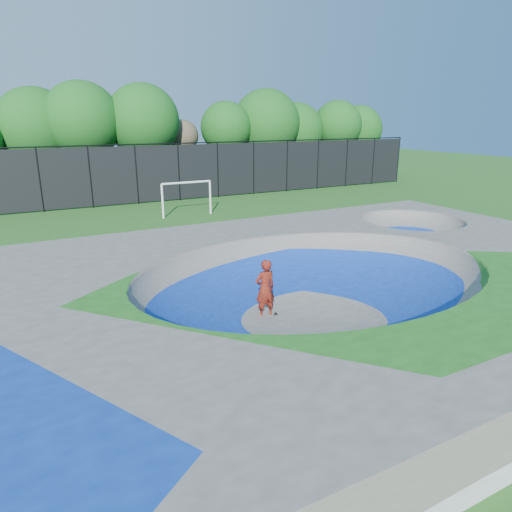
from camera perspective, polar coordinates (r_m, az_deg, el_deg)
The scene contains 7 objects.
ground at distance 14.02m, azimuth 7.41°, elevation -7.22°, with size 120.00×120.00×0.00m, color #205718.
skate_deck at distance 13.73m, azimuth 7.53°, elevation -4.36°, with size 22.00×14.00×1.50m, color gray.
skater at distance 13.40m, azimuth 1.14°, elevation -4.11°, with size 0.65×0.43×1.78m, color red.
skateboard at distance 13.73m, azimuth 1.12°, elevation -7.49°, with size 0.78×0.22×0.05m, color black.
soccer_goal at distance 27.83m, azimuth -8.66°, elevation 7.89°, with size 3.14×0.12×2.07m.
fence at distance 32.44m, azimuth -14.71°, elevation 9.97°, with size 48.09×0.09×4.04m.
treeline at distance 37.24m, azimuth -16.14°, elevation 15.13°, with size 52.48×7.09×8.28m.
Camera 1 is at (-7.57, -10.34, 5.69)m, focal length 32.00 mm.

